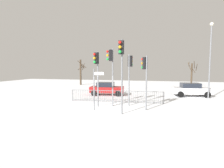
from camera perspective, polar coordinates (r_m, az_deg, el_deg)
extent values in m
plane|color=white|center=(14.16, -1.32, -7.77)|extent=(60.00, 60.00, 0.00)
cylinder|color=slate|center=(15.13, 5.29, 1.16)|extent=(0.11, 0.11, 4.23)
cube|color=black|center=(15.25, 5.65, 7.08)|extent=(0.38, 0.32, 0.90)
sphere|color=red|center=(15.48, 6.12, 8.16)|extent=(0.20, 0.20, 0.20)
sphere|color=orange|center=(15.47, 6.11, 7.05)|extent=(0.20, 0.20, 0.20)
sphere|color=green|center=(15.46, 6.10, 5.94)|extent=(0.20, 0.20, 0.20)
cylinder|color=slate|center=(13.72, 10.64, 0.24)|extent=(0.11, 0.11, 4.03)
cube|color=black|center=(13.78, 10.23, 6.37)|extent=(0.37, 0.39, 0.90)
sphere|color=red|center=(13.96, 9.48, 7.60)|extent=(0.20, 0.20, 0.20)
sphere|color=orange|center=(13.95, 9.46, 6.37)|extent=(0.20, 0.20, 0.20)
sphere|color=green|center=(13.95, 9.45, 5.13)|extent=(0.20, 0.20, 0.20)
cylinder|color=slate|center=(14.77, -4.43, 1.48)|extent=(0.11, 0.11, 4.44)
cube|color=black|center=(14.63, -4.87, 7.99)|extent=(0.37, 0.31, 0.90)
sphere|color=red|center=(14.45, -5.49, 9.21)|extent=(0.20, 0.20, 0.20)
sphere|color=orange|center=(14.43, -5.48, 8.02)|extent=(0.20, 0.20, 0.20)
sphere|color=green|center=(14.42, -5.47, 6.83)|extent=(0.20, 0.20, 0.20)
cylinder|color=slate|center=(12.32, 3.11, 2.10)|extent=(0.11, 0.11, 5.03)
cube|color=black|center=(12.22, 2.90, 11.31)|extent=(0.35, 0.26, 0.90)
sphere|color=red|center=(12.02, 2.49, 12.85)|extent=(0.20, 0.20, 0.20)
sphere|color=orange|center=(11.98, 2.49, 11.43)|extent=(0.20, 0.20, 0.20)
sphere|color=green|center=(11.96, 2.48, 10.00)|extent=(0.20, 0.20, 0.20)
cylinder|color=slate|center=(14.88, 0.20, 1.98)|extent=(0.11, 0.11, 4.68)
cube|color=black|center=(14.85, -0.43, 8.89)|extent=(0.33, 0.38, 0.90)
sphere|color=red|center=(14.83, -1.39, 10.05)|extent=(0.20, 0.20, 0.20)
sphere|color=orange|center=(14.81, -1.39, 8.90)|extent=(0.20, 0.20, 0.20)
sphere|color=green|center=(14.79, -1.39, 7.74)|extent=(0.20, 0.20, 0.20)
cylinder|color=slate|center=(13.55, -5.62, -1.76)|extent=(0.09, 0.09, 3.08)
cube|color=white|center=(13.35, -4.04, 3.28)|extent=(0.70, 0.06, 0.22)
cube|color=slate|center=(16.66, 1.22, -2.13)|extent=(8.43, 0.48, 0.04)
cube|color=slate|center=(16.81, 1.22, -5.27)|extent=(8.43, 0.48, 0.04)
cylinder|color=slate|center=(17.90, -11.94, -3.42)|extent=(0.02, 0.02, 1.05)
cylinder|color=slate|center=(17.84, -11.41, -3.44)|extent=(0.02, 0.02, 1.05)
cylinder|color=slate|center=(17.77, -10.87, -3.47)|extent=(0.02, 0.02, 1.05)
cylinder|color=slate|center=(17.70, -10.33, -3.49)|extent=(0.02, 0.02, 1.05)
cylinder|color=slate|center=(17.64, -9.79, -3.51)|extent=(0.02, 0.02, 1.05)
cylinder|color=slate|center=(17.58, -9.24, -3.54)|extent=(0.02, 0.02, 1.05)
cylinder|color=slate|center=(17.51, -8.69, -3.56)|extent=(0.02, 0.02, 1.05)
cylinder|color=slate|center=(17.46, -8.13, -3.58)|extent=(0.02, 0.02, 1.05)
cylinder|color=slate|center=(17.40, -7.57, -3.61)|extent=(0.02, 0.02, 1.05)
cylinder|color=slate|center=(17.34, -7.01, -3.63)|extent=(0.02, 0.02, 1.05)
cylinder|color=slate|center=(17.29, -6.44, -3.65)|extent=(0.02, 0.02, 1.05)
cylinder|color=slate|center=(17.23, -5.87, -3.67)|extent=(0.02, 0.02, 1.05)
cylinder|color=slate|center=(17.18, -5.30, -3.69)|extent=(0.02, 0.02, 1.05)
cylinder|color=slate|center=(17.13, -4.72, -3.71)|extent=(0.02, 0.02, 1.05)
cylinder|color=slate|center=(17.09, -4.14, -3.73)|extent=(0.02, 0.02, 1.05)
cylinder|color=slate|center=(17.04, -3.56, -3.76)|extent=(0.02, 0.02, 1.05)
cylinder|color=slate|center=(17.00, -2.97, -3.78)|extent=(0.02, 0.02, 1.05)
cylinder|color=slate|center=(16.95, -2.38, -3.80)|extent=(0.02, 0.02, 1.05)
cylinder|color=slate|center=(16.91, -1.79, -3.82)|extent=(0.02, 0.02, 1.05)
cylinder|color=slate|center=(16.87, -1.19, -3.84)|extent=(0.02, 0.02, 1.05)
cylinder|color=slate|center=(16.84, -0.59, -3.85)|extent=(0.02, 0.02, 1.05)
cylinder|color=slate|center=(16.80, 0.01, -3.87)|extent=(0.02, 0.02, 1.05)
cylinder|color=slate|center=(16.77, 0.61, -3.89)|extent=(0.02, 0.02, 1.05)
cylinder|color=slate|center=(16.74, 1.22, -3.91)|extent=(0.02, 0.02, 1.05)
cylinder|color=slate|center=(16.71, 1.83, -3.93)|extent=(0.02, 0.02, 1.05)
cylinder|color=slate|center=(16.68, 2.44, -3.95)|extent=(0.02, 0.02, 1.05)
cylinder|color=slate|center=(16.66, 3.05, -3.96)|extent=(0.02, 0.02, 1.05)
cylinder|color=slate|center=(16.63, 3.66, -3.98)|extent=(0.02, 0.02, 1.05)
cylinder|color=slate|center=(16.61, 4.28, -4.00)|extent=(0.02, 0.02, 1.05)
cylinder|color=slate|center=(16.59, 4.90, -4.01)|extent=(0.02, 0.02, 1.05)
cylinder|color=slate|center=(16.57, 5.51, -4.03)|extent=(0.02, 0.02, 1.05)
cylinder|color=slate|center=(16.56, 6.13, -4.04)|extent=(0.02, 0.02, 1.05)
cylinder|color=slate|center=(16.54, 6.76, -4.06)|extent=(0.02, 0.02, 1.05)
cylinder|color=slate|center=(16.53, 7.38, -4.07)|extent=(0.02, 0.02, 1.05)
cylinder|color=slate|center=(16.52, 8.00, -4.08)|extent=(0.02, 0.02, 1.05)
cylinder|color=slate|center=(16.51, 8.62, -4.10)|extent=(0.02, 0.02, 1.05)
cylinder|color=slate|center=(16.51, 9.25, -4.11)|extent=(0.02, 0.02, 1.05)
cylinder|color=slate|center=(16.50, 9.87, -4.12)|extent=(0.02, 0.02, 1.05)
cylinder|color=slate|center=(16.50, 10.50, -4.13)|extent=(0.02, 0.02, 1.05)
cylinder|color=slate|center=(16.50, 11.12, -4.14)|extent=(0.02, 0.02, 1.05)
cylinder|color=slate|center=(16.50, 11.75, -4.15)|extent=(0.02, 0.02, 1.05)
cylinder|color=slate|center=(16.50, 12.37, -4.16)|extent=(0.02, 0.02, 1.05)
cylinder|color=slate|center=(16.51, 13.00, -4.17)|extent=(0.02, 0.02, 1.05)
cylinder|color=slate|center=(16.52, 13.62, -4.18)|extent=(0.02, 0.02, 1.05)
cylinder|color=slate|center=(16.53, 14.25, -4.19)|extent=(0.02, 0.02, 1.05)
cylinder|color=slate|center=(16.54, 14.87, -4.20)|extent=(0.02, 0.02, 1.05)
cylinder|color=slate|center=(16.55, 15.49, -4.21)|extent=(0.02, 0.02, 1.05)
cylinder|color=slate|center=(17.94, -12.21, -3.41)|extent=(0.06, 0.06, 1.05)
cylinder|color=slate|center=(16.56, 15.80, -4.21)|extent=(0.06, 0.06, 1.05)
cube|color=maroon|center=(21.02, -1.55, -1.70)|extent=(3.97, 2.13, 0.65)
cube|color=#1E232D|center=(20.98, -1.96, -0.20)|extent=(2.06, 1.71, 0.55)
cylinder|color=black|center=(21.73, 2.32, -2.34)|extent=(0.66, 0.29, 0.64)
cylinder|color=black|center=(20.06, 1.89, -2.98)|extent=(0.66, 0.29, 0.64)
cylinder|color=black|center=(22.13, -4.66, -2.21)|extent=(0.66, 0.29, 0.64)
cylinder|color=black|center=(20.49, -5.66, -2.82)|extent=(0.66, 0.29, 0.64)
cube|color=silver|center=(21.88, 23.48, -1.86)|extent=(3.99, 2.18, 0.65)
cube|color=#1E232D|center=(21.78, 23.15, -0.43)|extent=(2.08, 1.74, 0.55)
cylinder|color=black|center=(23.14, 26.04, -2.41)|extent=(0.66, 0.30, 0.64)
cylinder|color=black|center=(21.56, 27.54, -3.00)|extent=(0.66, 0.30, 0.64)
cylinder|color=black|center=(22.38, 19.50, -2.42)|extent=(0.66, 0.30, 0.64)
cylinder|color=black|center=(20.75, 20.55, -3.03)|extent=(0.66, 0.30, 0.64)
cylinder|color=slate|center=(20.94, 28.15, 5.91)|extent=(0.14, 0.14, 7.31)
sphere|color=#F2EACC|center=(21.36, 28.60, 16.05)|extent=(0.36, 0.36, 0.36)
cylinder|color=#473828|center=(33.63, -9.75, 3.62)|extent=(0.31, 0.31, 4.54)
cylinder|color=#473828|center=(34.18, -9.65, 4.96)|extent=(1.17, 0.44, 0.75)
cylinder|color=#473828|center=(33.30, -9.17, 5.42)|extent=(0.42, 0.99, 0.75)
cylinder|color=#473828|center=(33.79, -8.91, 5.30)|extent=(0.86, 0.92, 1.24)
cylinder|color=#473828|center=(32.88, -9.36, 6.06)|extent=(1.29, 1.17, 1.31)
cylinder|color=#473828|center=(31.20, 23.49, 2.43)|extent=(0.26, 0.26, 3.78)
cylinder|color=#473828|center=(30.86, 23.87, 4.12)|extent=(0.78, 0.34, 1.05)
cylinder|color=#473828|center=(31.25, 24.81, 4.74)|extent=(0.18, 1.40, 1.07)
cylinder|color=#473828|center=(30.97, 22.89, 5.20)|extent=(0.40, 0.91, 1.15)
cylinder|color=#473828|center=(31.19, 22.82, 5.80)|extent=(0.26, 0.92, 0.70)
cylinder|color=#473828|center=(31.13, 24.21, 5.51)|extent=(0.31, 0.73, 1.13)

